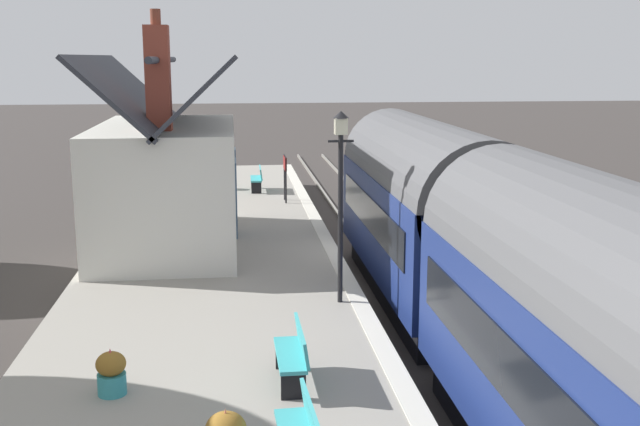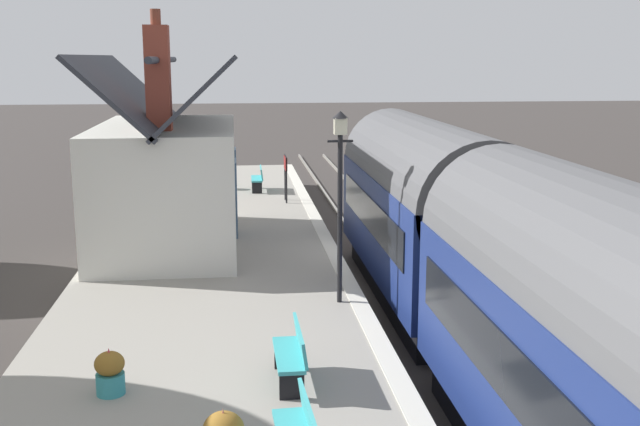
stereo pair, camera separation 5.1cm
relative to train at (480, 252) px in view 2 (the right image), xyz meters
name	(u,v)px [view 2 (the right image)]	position (x,y,z in m)	size (l,w,h in m)	color
ground_plane	(378,285)	(5.28, 0.90, -2.21)	(160.00, 160.00, 0.00)	#383330
platform	(216,273)	(5.28, 5.03, -1.75)	(32.00, 6.26, 0.92)	gray
platform_edge_coping	(333,251)	(5.28, 2.08, -1.28)	(32.00, 0.36, 0.02)	beige
rail_near	(439,280)	(5.28, -0.72, -2.14)	(52.00, 0.08, 0.14)	gray
rail_far	(385,282)	(5.28, 0.72, -2.14)	(52.00, 0.08, 0.14)	gray
train	(480,252)	(0.00, 0.00, 0.00)	(17.03, 2.73, 4.32)	black
station_building	(168,180)	(6.56, 6.23, 0.43)	(7.12, 3.71, 5.92)	silver
bench_near_building	(293,353)	(-2.51, 3.69, -0.81)	(1.40, 0.45, 0.88)	teal
bench_platform_end	(258,178)	(14.49, 3.65, -0.81)	(1.41, 0.46, 0.88)	teal
planter_bench_left	(205,192)	(12.38, 5.54, -0.95)	(0.40, 0.40, 0.70)	teal
planter_bench_right	(110,372)	(-2.60, 6.37, -0.95)	(0.44, 0.44, 0.71)	teal
planter_under_sign	(163,186)	(14.25, 7.09, -1.00)	(0.90, 0.32, 0.61)	gray
planter_by_door	(141,201)	(11.43, 7.55, -1.01)	(0.76, 0.32, 0.58)	gray
planter_edge_far	(159,196)	(12.27, 7.06, -1.02)	(0.75, 0.32, 0.56)	#9E5138
planter_corner_building	(218,177)	(15.07, 5.15, -0.83)	(0.51, 0.51, 0.85)	teal
lamp_post_platform	(340,171)	(1.26, 2.46, 1.37)	(0.32, 0.50, 3.83)	black
station_sign_board	(286,167)	(12.26, 2.79, -0.10)	(0.96, 0.06, 1.57)	black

